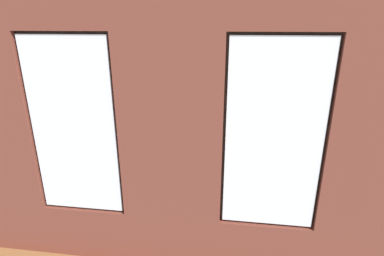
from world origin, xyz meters
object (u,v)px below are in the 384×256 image
potted_plant_between_couches (231,199)px  potted_plant_near_tv (88,150)px  cup_ceramic (195,145)px  remote_silver (184,143)px  candle_jar (171,144)px  couch_by_window (136,204)px  coffee_table (191,148)px  couch_left (313,161)px  papasan_chair (185,125)px  remote_black (208,144)px  tv_flatscreen (83,118)px  potted_plant_foreground_right (120,112)px  potted_plant_mid_room_small (230,147)px  potted_plant_corner_near_left (306,102)px  potted_plant_by_left_couch (280,135)px  potted_plant_beside_window_right (24,185)px  media_console (86,144)px

potted_plant_between_couches → potted_plant_near_tv: bearing=-24.4°
cup_ceramic → remote_silver: (0.25, -0.20, -0.04)m
candle_jar → potted_plant_near_tv: size_ratio=0.15×
couch_by_window → candle_jar: size_ratio=14.56×
coffee_table → couch_left: bearing=175.2°
cup_ceramic → papasan_chair: size_ratio=0.09×
potted_plant_between_couches → cup_ceramic: bearing=-68.1°
remote_black → tv_flatscreen: bearing=-47.7°
potted_plant_foreground_right → remote_black: bearing=149.8°
remote_silver → tv_flatscreen: size_ratio=0.17×
remote_black → potted_plant_mid_room_small: potted_plant_mid_room_small is taller
couch_left → coffee_table: (2.35, -0.20, 0.05)m
candle_jar → potted_plant_near_tv: 1.59m
tv_flatscreen → potted_plant_corner_near_left: 5.08m
papasan_chair → remote_black: bearing=121.1°
coffee_table → potted_plant_by_left_couch: potted_plant_by_left_couch is taller
remote_black → potted_plant_mid_room_small: (-0.44, -0.11, -0.09)m
potted_plant_beside_window_right → potted_plant_by_left_couch: 5.32m
remote_black → potted_plant_foreground_right: 2.81m
cup_ceramic → tv_flatscreen: size_ratio=0.11×
couch_left → coffee_table: size_ratio=1.63×
potted_plant_mid_room_small → cup_ceramic: bearing=26.4°
coffee_table → cup_ceramic: (-0.10, 0.11, 0.11)m
coffee_table → candle_jar: (0.38, 0.11, 0.12)m
potted_plant_foreground_right → potted_plant_corner_near_left: potted_plant_corner_near_left is taller
potted_plant_by_left_couch → potted_plant_mid_room_small: 1.56m
potted_plant_beside_window_right → potted_plant_foreground_right: size_ratio=1.43×
couch_by_window → couch_left: bearing=-147.5°
couch_left → potted_plant_between_couches: bearing=-37.0°
couch_by_window → media_console: couch_by_window is taller
potted_plant_beside_window_right → potted_plant_corner_near_left: bearing=-141.3°
media_console → papasan_chair: 2.31m
media_console → potted_plant_foreground_right: (-0.30, -1.33, 0.36)m
papasan_chair → potted_plant_foreground_right: (1.77, -0.32, 0.16)m
couch_by_window → tv_flatscreen: bearing=-49.9°
potted_plant_beside_window_right → potted_plant_between_couches: size_ratio=1.67×
potted_plant_mid_room_small → potted_plant_corner_near_left: potted_plant_corner_near_left is taller
potted_plant_by_left_couch → potted_plant_corner_near_left: potted_plant_corner_near_left is taller
potted_plant_foreground_right → potted_plant_near_tv: bearing=96.2°
remote_silver → potted_plant_foreground_right: potted_plant_foreground_right is taller
couch_by_window → papasan_chair: couch_by_window is taller
tv_flatscreen → couch_left: bearing=175.1°
media_console → potted_plant_by_left_couch: size_ratio=2.30×
couch_by_window → coffee_table: size_ratio=1.41×
potted_plant_mid_room_small → potted_plant_beside_window_right: bearing=39.0°
remote_silver → couch_left: bearing=172.1°
couch_left → potted_plant_near_tv: potted_plant_near_tv is taller
potted_plant_beside_window_right → potted_plant_near_tv: bearing=-102.6°
remote_silver → couch_by_window: bearing=79.3°
potted_plant_near_tv → coffee_table: bearing=-157.5°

